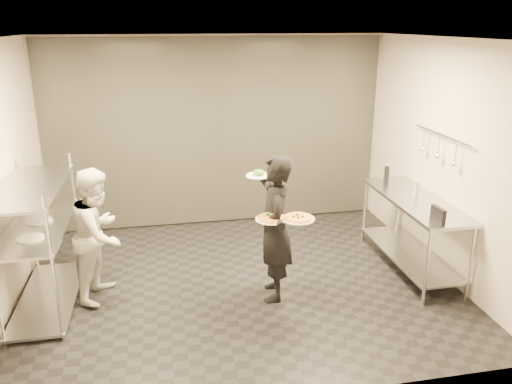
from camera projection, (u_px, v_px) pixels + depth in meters
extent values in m
cube|color=black|center=(239.00, 283.00, 5.97)|extent=(5.00, 4.00, 0.00)
cube|color=silver|center=(236.00, 39.00, 5.06)|extent=(5.00, 4.00, 0.00)
cube|color=#B4AAA1|center=(216.00, 133.00, 7.37)|extent=(5.00, 0.00, 2.80)
cube|color=#B4AAA1|center=(281.00, 247.00, 3.66)|extent=(5.00, 0.00, 2.80)
cube|color=#B4AAA1|center=(444.00, 159.00, 5.97)|extent=(0.00, 4.00, 2.80)
cube|color=white|center=(217.00, 133.00, 7.34)|extent=(4.90, 0.04, 2.74)
cylinder|color=silver|center=(30.00, 216.00, 6.00)|extent=(0.04, 0.04, 1.50)
cylinder|color=silver|center=(54.00, 271.00, 4.67)|extent=(0.04, 0.04, 1.50)
cylinder|color=silver|center=(77.00, 212.00, 6.10)|extent=(0.04, 0.04, 1.50)
cube|color=#999DA2|center=(49.00, 297.00, 5.57)|extent=(0.60, 1.60, 0.03)
cube|color=#999DA2|center=(38.00, 227.00, 5.29)|extent=(0.60, 1.60, 0.03)
cube|color=#999DA2|center=(32.00, 187.00, 5.14)|extent=(0.60, 1.60, 0.03)
cylinder|color=white|center=(30.00, 238.00, 4.96)|extent=(0.26, 0.26, 0.01)
cylinder|color=white|center=(40.00, 221.00, 5.37)|extent=(0.26, 0.26, 0.01)
cylinder|color=silver|center=(427.00, 268.00, 5.38)|extent=(0.04, 0.04, 0.90)
cylinder|color=silver|center=(364.00, 211.00, 6.97)|extent=(0.04, 0.04, 0.90)
cylinder|color=silver|center=(471.00, 263.00, 5.47)|extent=(0.04, 0.04, 0.90)
cylinder|color=silver|center=(399.00, 209.00, 7.07)|extent=(0.04, 0.04, 0.90)
cube|color=#999DA2|center=(409.00, 254.00, 6.31)|extent=(0.57, 1.71, 0.03)
cube|color=#999DA2|center=(415.00, 200.00, 6.07)|extent=(0.60, 1.80, 0.04)
cylinder|color=silver|center=(442.00, 135.00, 5.86)|extent=(0.02, 1.20, 0.02)
cylinder|color=silver|center=(456.00, 153.00, 5.58)|extent=(0.01, 0.01, 0.22)
sphere|color=silver|center=(454.00, 164.00, 5.62)|extent=(0.07, 0.07, 0.07)
cylinder|color=silver|center=(439.00, 146.00, 5.90)|extent=(0.01, 0.01, 0.22)
sphere|color=silver|center=(438.00, 156.00, 5.94)|extent=(0.07, 0.07, 0.07)
cylinder|color=silver|center=(424.00, 139.00, 6.22)|extent=(0.01, 0.01, 0.22)
sphere|color=silver|center=(423.00, 149.00, 6.27)|extent=(0.07, 0.07, 0.07)
imported|color=black|center=(275.00, 229.00, 5.44)|extent=(0.48, 0.65, 1.64)
imported|color=silver|center=(99.00, 234.00, 5.49)|extent=(0.76, 0.86, 1.50)
cylinder|color=white|center=(271.00, 219.00, 5.19)|extent=(0.33, 0.33, 0.01)
cylinder|color=#C58147|center=(271.00, 218.00, 5.19)|extent=(0.29, 0.29, 0.02)
cylinder|color=#B24617|center=(271.00, 217.00, 5.19)|extent=(0.26, 0.26, 0.01)
sphere|color=#1D5C15|center=(271.00, 216.00, 5.18)|extent=(0.04, 0.04, 0.04)
cylinder|color=white|center=(298.00, 219.00, 5.17)|extent=(0.34, 0.34, 0.01)
cylinder|color=#C58147|center=(298.00, 218.00, 5.17)|extent=(0.30, 0.30, 0.02)
cylinder|color=#B24617|center=(298.00, 217.00, 5.17)|extent=(0.27, 0.27, 0.01)
sphere|color=#1D5C15|center=(298.00, 216.00, 5.16)|extent=(0.04, 0.04, 0.04)
cylinder|color=white|center=(259.00, 176.00, 5.50)|extent=(0.28, 0.28, 0.01)
ellipsoid|color=#205D17|center=(259.00, 173.00, 5.49)|extent=(0.13, 0.13, 0.07)
cube|color=black|center=(438.00, 214.00, 5.35)|extent=(0.06, 0.23, 0.16)
cylinder|color=gray|center=(387.00, 172.00, 6.73)|extent=(0.06, 0.06, 0.23)
cylinder|color=gray|center=(416.00, 188.00, 6.11)|extent=(0.06, 0.06, 0.21)
cylinder|color=black|center=(387.00, 174.00, 6.67)|extent=(0.06, 0.06, 0.22)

